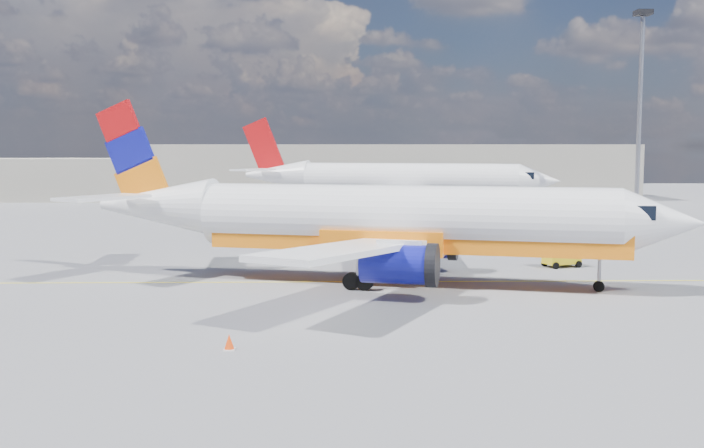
{
  "coord_description": "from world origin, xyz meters",
  "views": [
    {
      "loc": [
        -3.53,
        -41.52,
        7.8
      ],
      "look_at": [
        -2.58,
        1.51,
        3.5
      ],
      "focal_mm": 40.0,
      "sensor_mm": 36.0,
      "label": 1
    }
  ],
  "objects_px": {
    "main_jet": "(386,221)",
    "traffic_cone": "(229,342)",
    "second_jet": "(400,182)",
    "gse_tug": "(561,255)"
  },
  "relations": [
    {
      "from": "main_jet",
      "to": "traffic_cone",
      "type": "xyz_separation_m",
      "value": [
        -6.94,
        -14.6,
        -3.26
      ]
    },
    {
      "from": "second_jet",
      "to": "traffic_cone",
      "type": "xyz_separation_m",
      "value": [
        -11.56,
        -59.74,
        -3.42
      ]
    },
    {
      "from": "gse_tug",
      "to": "main_jet",
      "type": "bearing_deg",
      "value": -173.42
    },
    {
      "from": "main_jet",
      "to": "gse_tug",
      "type": "bearing_deg",
      "value": 40.6
    },
    {
      "from": "second_jet",
      "to": "traffic_cone",
      "type": "height_order",
      "value": "second_jet"
    },
    {
      "from": "main_jet",
      "to": "gse_tug",
      "type": "xyz_separation_m",
      "value": [
        11.7,
        5.65,
        -2.8
      ]
    },
    {
      "from": "main_jet",
      "to": "gse_tug",
      "type": "distance_m",
      "value": 13.29
    },
    {
      "from": "gse_tug",
      "to": "traffic_cone",
      "type": "distance_m",
      "value": 27.53
    },
    {
      "from": "second_jet",
      "to": "traffic_cone",
      "type": "distance_m",
      "value": 60.95
    },
    {
      "from": "gse_tug",
      "to": "traffic_cone",
      "type": "height_order",
      "value": "gse_tug"
    }
  ]
}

